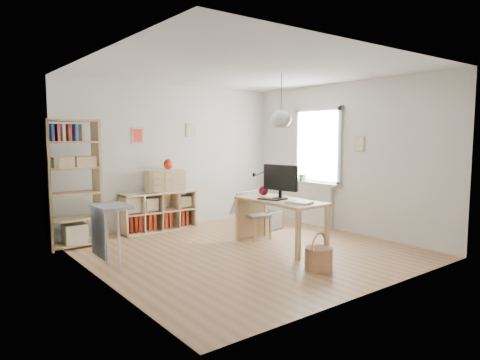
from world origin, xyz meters
TOP-DOWN VIEW (x-y plane):
  - ground at (0.00, 0.00)m, footprint 4.50×4.50m
  - room_shell at (0.55, -0.15)m, footprint 4.50×4.50m
  - window_unit at (2.23, 0.60)m, footprint 0.07×1.16m
  - radiator at (2.19, 0.60)m, footprint 0.10×0.80m
  - windowsill at (2.14, 0.60)m, footprint 0.22×1.20m
  - desk at (0.55, -0.15)m, footprint 0.70×1.50m
  - cube_shelf at (-0.47, 2.08)m, footprint 1.40×0.38m
  - tall_bookshelf at (-2.04, 1.80)m, footprint 0.80×0.38m
  - side_table at (-2.04, 0.35)m, footprint 0.40×0.55m
  - chair at (0.59, 0.51)m, footprint 0.40×0.40m
  - wicker_basket at (0.14, -1.34)m, footprint 0.36×0.36m
  - storage_chest at (1.08, 0.99)m, footprint 0.78×0.85m
  - monitor at (0.60, -0.10)m, footprint 0.25×0.62m
  - keyboard at (0.39, -0.07)m, footprint 0.24×0.38m
  - task_lamp at (0.64, 0.47)m, footprint 0.36×0.13m
  - yarn_ball at (0.64, 0.36)m, footprint 0.16×0.16m
  - paper_tray at (0.51, -0.61)m, footprint 0.36×0.41m
  - drawer_chest at (-0.31, 2.04)m, footprint 0.75×0.43m
  - red_vase at (-0.24, 2.04)m, footprint 0.16×0.16m
  - potted_plant at (2.12, 0.89)m, footprint 0.26×0.23m

SIDE VIEW (x-z plane):
  - ground at x=0.00m, z-range 0.00..0.00m
  - wicker_basket at x=0.14m, z-range -0.09..0.41m
  - storage_chest at x=1.08m, z-range -0.12..0.58m
  - cube_shelf at x=-0.47m, z-range -0.06..0.66m
  - radiator at x=2.19m, z-range 0.00..0.80m
  - chair at x=0.59m, z-range 0.05..0.82m
  - desk at x=0.55m, z-range 0.28..1.03m
  - side_table at x=-2.04m, z-range 0.24..1.09m
  - keyboard at x=0.39m, z-range 0.75..0.77m
  - paper_tray at x=0.51m, z-range 0.75..0.78m
  - windowsill at x=2.14m, z-range 0.80..0.86m
  - yarn_ball at x=0.64m, z-range 0.75..0.91m
  - drawer_chest at x=-0.31m, z-range 0.72..1.12m
  - potted_plant at x=2.12m, z-range 0.86..1.15m
  - task_lamp at x=0.64m, z-range 0.82..1.20m
  - monitor at x=0.60m, z-range 0.78..1.33m
  - tall_bookshelf at x=-2.04m, z-range 0.09..2.09m
  - red_vase at x=-0.24m, z-range 1.12..1.32m
  - window_unit at x=2.23m, z-range 0.82..2.28m
  - room_shell at x=0.55m, z-range -0.25..4.25m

